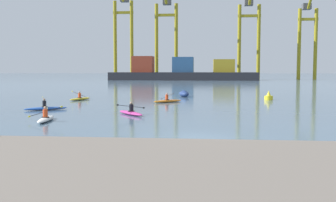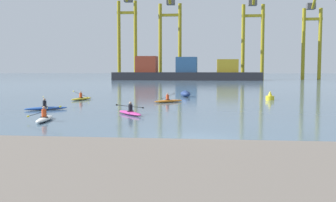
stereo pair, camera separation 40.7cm
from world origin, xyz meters
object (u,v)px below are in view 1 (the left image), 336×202
(kayak_white, at_px, (46,118))
(kayak_yellow, at_px, (80,99))
(gantry_crane_west, at_px, (123,27))
(kayak_magenta, at_px, (131,112))
(gantry_crane_east, at_px, (308,29))
(channel_buoy, at_px, (269,97))
(kayak_blue, at_px, (46,108))
(kayak_orange, at_px, (168,101))
(gantry_crane_east_mid, at_px, (249,27))
(gantry_crane_west_mid, at_px, (166,29))
(container_barge, at_px, (182,72))
(capsized_dinghy, at_px, (184,94))

(kayak_white, distance_m, kayak_yellow, 17.87)
(gantry_crane_west, height_order, kayak_magenta, gantry_crane_west)
(gantry_crane_east, bearing_deg, channel_buoy, -105.79)
(kayak_blue, bearing_deg, gantry_crane_west, 98.71)
(kayak_orange, xyz_separation_m, kayak_blue, (-9.01, -8.66, 0.00))
(gantry_crane_east_mid, relative_size, kayak_yellow, 11.21)
(gantry_crane_west_mid, xyz_separation_m, channel_buoy, (20.81, -95.30, -17.14))
(gantry_crane_east_mid, distance_m, kayak_orange, 101.44)
(container_barge, bearing_deg, kayak_white, -91.13)
(capsized_dinghy, xyz_separation_m, channel_buoy, (9.38, -4.39, 0.01))
(gantry_crane_west, relative_size, kayak_white, 10.37)
(gantry_crane_east, bearing_deg, gantry_crane_west, 179.72)
(gantry_crane_east, xyz_separation_m, kayak_blue, (-46.78, -109.21, -16.80))
(gantry_crane_west, xyz_separation_m, kayak_white, (19.60, -116.29, -18.28))
(kayak_white, bearing_deg, kayak_blue, 112.66)
(container_barge, xyz_separation_m, kayak_magenta, (2.58, -100.18, -2.38))
(channel_buoy, xyz_separation_m, kayak_yellow, (-20.17, -2.14, -0.19))
(container_barge, relative_size, kayak_yellow, 13.85)
(container_barge, bearing_deg, channel_buoy, -80.17)
(kayak_orange, xyz_separation_m, kayak_yellow, (-9.65, 2.10, 0.00))
(gantry_crane_west, height_order, capsized_dinghy, gantry_crane_west)
(container_barge, bearing_deg, capsized_dinghy, -86.24)
(gantry_crane_east_mid, bearing_deg, container_barge, -156.74)
(capsized_dinghy, distance_m, kayak_yellow, 12.62)
(kayak_yellow, bearing_deg, kayak_magenta, -58.92)
(kayak_white, bearing_deg, gantry_crane_west_mid, 92.04)
(gantry_crane_west, relative_size, capsized_dinghy, 12.81)
(gantry_crane_west, relative_size, kayak_orange, 12.32)
(capsized_dinghy, xyz_separation_m, kayak_white, (-7.33, -24.07, -0.18))
(kayak_magenta, relative_size, kayak_blue, 0.95)
(capsized_dinghy, height_order, kayak_yellow, kayak_yellow)
(gantry_crane_west, distance_m, gantry_crane_east, 63.57)
(gantry_crane_east_mid, bearing_deg, gantry_crane_east, 6.42)
(container_barge, relative_size, kayak_blue, 14.72)
(channel_buoy, xyz_separation_m, kayak_blue, (-19.54, -12.90, -0.19))
(gantry_crane_west_mid, bearing_deg, gantry_crane_east_mid, -2.49)
(kayak_orange, bearing_deg, gantry_crane_west, 104.34)
(kayak_white, bearing_deg, kayak_yellow, 101.18)
(kayak_orange, height_order, kayak_blue, kayak_blue)
(container_barge, distance_m, kayak_blue, 97.65)
(kayak_blue, bearing_deg, gantry_crane_west_mid, 90.67)
(container_barge, height_order, kayak_orange, container_barge)
(gantry_crane_west, xyz_separation_m, kayak_blue, (16.78, -109.52, -18.28))
(kayak_magenta, bearing_deg, channel_buoy, 52.23)
(capsized_dinghy, height_order, kayak_magenta, kayak_magenta)
(gantry_crane_west_mid, distance_m, gantry_crane_east, 48.06)
(gantry_crane_east_mid, distance_m, kayak_white, 117.57)
(kayak_yellow, bearing_deg, channel_buoy, 6.06)
(capsized_dinghy, relative_size, kayak_blue, 0.87)
(gantry_crane_west_mid, distance_m, kayak_white, 116.35)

